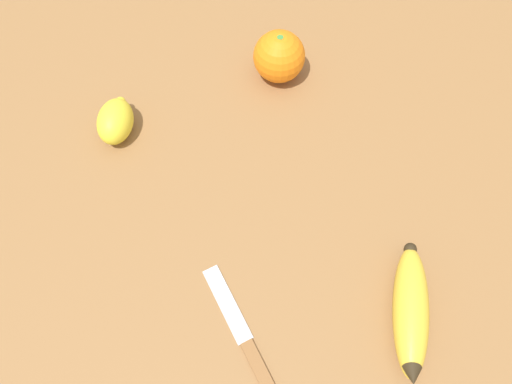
{
  "coord_description": "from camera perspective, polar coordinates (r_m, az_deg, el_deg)",
  "views": [
    {
      "loc": [
        0.03,
        0.33,
        0.65
      ],
      "look_at": [
        0.01,
        -0.0,
        0.03
      ],
      "focal_mm": 35.0,
      "sensor_mm": 36.0,
      "label": 1
    }
  ],
  "objects": [
    {
      "name": "banana",
      "position": [
        0.68,
        17.27,
        -12.87
      ],
      "size": [
        0.08,
        0.19,
        0.04
      ],
      "rotation": [
        0.0,
        0.0,
        1.37
      ],
      "color": "gold",
      "rests_on": "ground_plane"
    },
    {
      "name": "lemon",
      "position": [
        0.8,
        -15.77,
        7.81
      ],
      "size": [
        0.07,
        0.09,
        0.05
      ],
      "rotation": [
        0.0,
        0.0,
        4.56
      ],
      "color": "yellow",
      "rests_on": "ground_plane"
    },
    {
      "name": "paring_knife",
      "position": [
        0.66,
        -1.34,
        -16.36
      ],
      "size": [
        0.1,
        0.19,
        0.01
      ],
      "rotation": [
        0.0,
        0.0,
        3.56
      ],
      "color": "silver",
      "rests_on": "ground_plane"
    },
    {
      "name": "ground_plane",
      "position": [
        0.73,
        0.5,
        -1.13
      ],
      "size": [
        3.0,
        3.0,
        0.0
      ],
      "primitive_type": "plane",
      "color": "olive"
    },
    {
      "name": "orange",
      "position": [
        0.84,
        2.66,
        15.21
      ],
      "size": [
        0.08,
        0.08,
        0.08
      ],
      "color": "orange",
      "rests_on": "ground_plane"
    }
  ]
}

